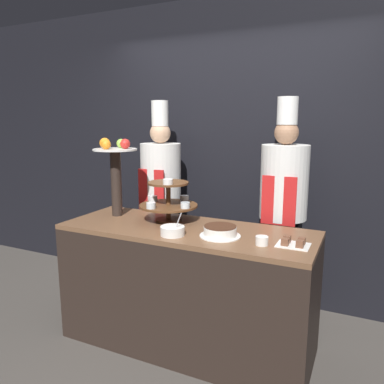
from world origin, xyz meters
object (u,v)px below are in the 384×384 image
(tiered_stand, at_px, (168,201))
(cake_round, at_px, (220,231))
(fruit_pedestal, at_px, (115,166))
(serving_bowl_near, at_px, (173,231))
(chef_left, at_px, (161,193))
(cake_square_tray, at_px, (293,243))
(chef_center_left, at_px, (283,204))
(cup_white, at_px, (262,241))

(tiered_stand, relative_size, cake_round, 1.62)
(tiered_stand, bearing_deg, fruit_pedestal, -177.16)
(serving_bowl_near, relative_size, chef_left, 0.09)
(cake_square_tray, relative_size, chef_left, 0.11)
(fruit_pedestal, xyz_separation_m, chef_center_left, (1.25, 0.55, -0.31))
(tiered_stand, bearing_deg, chef_left, 125.04)
(cake_round, bearing_deg, chef_center_left, 69.62)
(cake_round, xyz_separation_m, chef_center_left, (0.27, 0.72, 0.07))
(tiered_stand, height_order, cake_round, tiered_stand)
(cake_round, relative_size, serving_bowl_near, 1.68)
(tiered_stand, xyz_separation_m, chef_center_left, (0.78, 0.53, -0.06))
(cake_square_tray, bearing_deg, serving_bowl_near, -170.47)
(chef_center_left, bearing_deg, cake_square_tray, -73.11)
(fruit_pedestal, distance_m, cake_round, 1.06)
(chef_center_left, bearing_deg, cup_white, -87.59)
(serving_bowl_near, relative_size, chef_center_left, 0.09)
(cup_white, relative_size, serving_bowl_near, 0.48)
(fruit_pedestal, height_order, chef_center_left, chef_center_left)
(cake_square_tray, height_order, serving_bowl_near, serving_bowl_near)
(cake_round, bearing_deg, cup_white, -10.17)
(fruit_pedestal, height_order, chef_left, chef_left)
(cup_white, height_order, cake_square_tray, cup_white)
(serving_bowl_near, bearing_deg, cake_square_tray, 9.53)
(cake_round, xyz_separation_m, cake_square_tray, (0.48, 0.02, -0.02))
(cake_square_tray, relative_size, serving_bowl_near, 1.21)
(cup_white, relative_size, chef_left, 0.04)
(tiered_stand, xyz_separation_m, cake_square_tray, (0.99, -0.18, -0.14))
(tiered_stand, bearing_deg, cup_white, -17.35)
(serving_bowl_near, distance_m, chef_left, 1.02)
(tiered_stand, bearing_deg, cake_square_tray, -10.35)
(tiered_stand, distance_m, chef_center_left, 0.94)
(cake_round, relative_size, cake_square_tray, 1.39)
(fruit_pedestal, xyz_separation_m, cake_square_tray, (1.46, -0.16, -0.39))
(fruit_pedestal, bearing_deg, cup_white, -10.14)
(tiered_stand, xyz_separation_m, cake_round, (0.51, -0.20, -0.13))
(tiered_stand, distance_m, serving_bowl_near, 0.40)
(cup_white, bearing_deg, serving_bowl_near, -174.27)
(serving_bowl_near, bearing_deg, tiered_stand, 122.91)
(cake_square_tray, distance_m, chef_center_left, 0.74)
(fruit_pedestal, xyz_separation_m, cup_white, (1.28, -0.23, -0.39))
(cake_round, bearing_deg, serving_bowl_near, -159.27)
(tiered_stand, bearing_deg, cake_round, -21.39)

